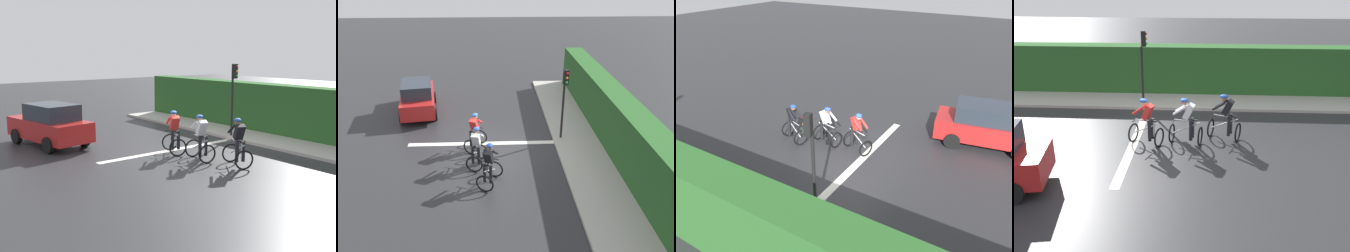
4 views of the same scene
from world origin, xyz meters
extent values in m
plane|color=#28282B|center=(0.00, 0.00, 0.00)|extent=(80.00, 80.00, 0.00)
cube|color=#ADA89E|center=(-4.47, 2.00, 0.06)|extent=(2.80, 22.31, 0.12)
cube|color=gray|center=(-5.37, 2.00, 0.33)|extent=(0.44, 22.31, 0.66)
cube|color=#265623|center=(-5.67, 2.00, 1.18)|extent=(1.10, 22.31, 2.36)
cube|color=silver|center=(0.00, -0.55, 0.00)|extent=(7.00, 0.30, 0.01)
torus|color=black|center=(-0.35, 2.16, 0.34)|extent=(0.66, 0.30, 0.68)
torus|color=black|center=(0.01, 3.11, 0.34)|extent=(0.66, 0.30, 0.68)
cylinder|color=silver|center=(-0.17, 2.63, 0.59)|extent=(0.39, 0.94, 0.51)
cylinder|color=silver|center=(-0.06, 2.92, 0.62)|extent=(0.04, 0.04, 0.55)
cylinder|color=silver|center=(-0.19, 2.58, 0.87)|extent=(0.29, 0.68, 0.04)
cube|color=black|center=(-0.06, 2.92, 0.91)|extent=(0.17, 0.24, 0.04)
cylinder|color=black|center=(-0.32, 2.25, 0.84)|extent=(0.40, 0.18, 0.03)
cube|color=black|center=(-0.13, 2.73, 1.21)|extent=(0.43, 0.49, 0.57)
sphere|color=#9E7051|center=(-0.19, 2.58, 1.52)|extent=(0.20, 0.20, 0.20)
ellipsoid|color=#264CB2|center=(-0.19, 2.58, 1.59)|extent=(0.32, 0.35, 0.14)
cylinder|color=black|center=(0.01, 2.78, 0.57)|extent=(0.12, 0.12, 0.74)
cylinder|color=black|center=(-0.21, 2.87, 0.57)|extent=(0.12, 0.12, 0.74)
cylinder|color=black|center=(-0.09, 2.40, 1.26)|extent=(0.25, 0.48, 0.37)
cylinder|color=black|center=(-0.39, 2.52, 1.26)|extent=(0.25, 0.48, 0.37)
torus|color=black|center=(0.23, 0.78, 0.34)|extent=(0.68, 0.20, 0.68)
torus|color=black|center=(0.44, 1.78, 0.34)|extent=(0.68, 0.20, 0.68)
cylinder|color=silver|center=(0.33, 1.28, 0.59)|extent=(0.24, 0.98, 0.51)
cylinder|color=silver|center=(0.39, 1.58, 0.62)|extent=(0.04, 0.04, 0.55)
cylinder|color=silver|center=(0.32, 1.23, 0.87)|extent=(0.19, 0.71, 0.04)
cube|color=black|center=(0.39, 1.58, 0.91)|extent=(0.14, 0.24, 0.04)
cylinder|color=black|center=(0.25, 0.88, 0.84)|extent=(0.42, 0.12, 0.03)
cube|color=white|center=(0.35, 1.38, 1.21)|extent=(0.38, 0.46, 0.57)
sphere|color=#9E7051|center=(0.32, 1.23, 1.52)|extent=(0.20, 0.20, 0.20)
ellipsoid|color=#264CB2|center=(0.32, 1.23, 1.59)|extent=(0.29, 0.32, 0.14)
cylinder|color=black|center=(0.49, 1.46, 0.57)|extent=(0.12, 0.12, 0.74)
cylinder|color=black|center=(0.26, 1.51, 0.57)|extent=(0.12, 0.12, 0.74)
cylinder|color=white|center=(0.45, 1.07, 1.26)|extent=(0.18, 0.49, 0.37)
cylinder|color=white|center=(0.14, 1.14, 1.26)|extent=(0.18, 0.49, 0.37)
torus|color=black|center=(0.27, -0.57, 0.34)|extent=(0.66, 0.30, 0.68)
torus|color=black|center=(0.63, 0.38, 0.34)|extent=(0.66, 0.30, 0.68)
cylinder|color=silver|center=(0.45, -0.09, 0.59)|extent=(0.39, 0.94, 0.51)
cylinder|color=silver|center=(0.56, 0.19, 0.62)|extent=(0.04, 0.04, 0.55)
cylinder|color=silver|center=(0.43, -0.14, 0.87)|extent=(0.30, 0.68, 0.04)
cube|color=black|center=(0.56, 0.19, 0.91)|extent=(0.17, 0.24, 0.04)
cylinder|color=black|center=(0.30, -0.47, 0.84)|extent=(0.40, 0.18, 0.03)
cube|color=red|center=(0.48, 0.00, 1.21)|extent=(0.43, 0.49, 0.57)
sphere|color=beige|center=(0.43, -0.14, 1.52)|extent=(0.20, 0.20, 0.20)
ellipsoid|color=#264CB2|center=(0.43, -0.14, 1.59)|extent=(0.32, 0.35, 0.14)
cylinder|color=black|center=(0.63, 0.06, 0.57)|extent=(0.12, 0.12, 0.74)
cylinder|color=black|center=(0.41, 0.14, 0.57)|extent=(0.12, 0.12, 0.74)
cylinder|color=red|center=(0.53, -0.32, 1.26)|extent=(0.25, 0.48, 0.37)
cylinder|color=red|center=(0.23, -0.21, 1.26)|extent=(0.25, 0.48, 0.37)
cube|color=#B21E1E|center=(3.69, -4.40, 0.70)|extent=(2.34, 4.32, 0.80)
cube|color=#262D38|center=(3.65, -4.16, 1.43)|extent=(1.82, 2.35, 0.66)
cylinder|color=black|center=(4.71, -5.52, 0.32)|extent=(0.32, 0.67, 0.64)
cylinder|color=black|center=(3.07, -5.79, 0.32)|extent=(0.32, 0.67, 0.64)
cylinder|color=black|center=(4.30, -3.01, 0.32)|extent=(0.32, 0.67, 0.64)
cylinder|color=black|center=(2.66, -3.28, 0.32)|extent=(0.32, 0.67, 0.64)
cube|color=#EAEACC|center=(4.51, -6.30, 0.80)|extent=(0.29, 0.12, 0.16)
cube|color=#EAEACC|center=(3.51, -6.47, 0.80)|extent=(0.29, 0.12, 0.16)
cylinder|color=black|center=(-3.43, -0.80, 1.35)|extent=(0.10, 0.10, 2.70)
cube|color=black|center=(-3.45, -0.70, 3.02)|extent=(0.23, 0.23, 0.64)
sphere|color=red|center=(-3.47, -0.59, 3.22)|extent=(0.11, 0.11, 0.11)
sphere|color=orange|center=(-3.47, -0.59, 3.02)|extent=(0.11, 0.11, 0.11)
sphere|color=green|center=(-3.47, -0.59, 2.82)|extent=(0.11, 0.11, 0.11)
camera|label=1|loc=(10.08, 12.13, 3.89)|focal=44.29mm
camera|label=2|loc=(-0.30, 13.44, 7.47)|focal=37.40mm
camera|label=3|loc=(-9.59, -5.53, 6.92)|focal=34.97mm
camera|label=4|loc=(12.31, 1.87, 5.54)|focal=40.15mm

